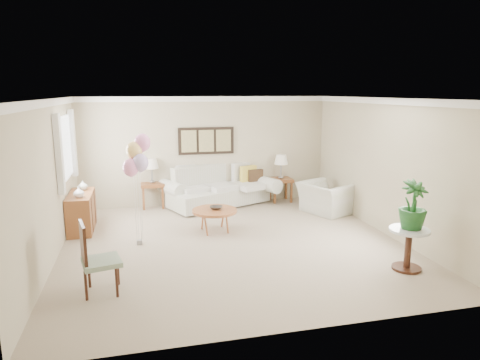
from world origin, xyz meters
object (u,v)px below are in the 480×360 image
Objects in this scene: sofa at (219,190)px; accent_chair at (95,257)px; armchair at (326,198)px; balloon_cluster at (137,157)px; coffee_table at (215,211)px.

accent_chair is (-2.49, -4.18, 0.14)m from sofa.
armchair is 1.06× the size of accent_chair.
armchair is at bearing -29.07° from sofa.
armchair is at bearing 15.11° from balloon_cluster.
accent_chair is at bearing -120.79° from sofa.
sofa is at bearing 59.21° from accent_chair.
coffee_table is 0.83× the size of armchair.
coffee_table is 3.01m from accent_chair.
balloon_cluster is (-4.12, -1.11, 1.26)m from armchair.
balloon_cluster reaches higher than armchair.
sofa is 2.97× the size of accent_chair.
accent_chair is at bearing -108.33° from balloon_cluster.
sofa is at bearing 51.30° from balloon_cluster.
sofa is at bearing 76.88° from coffee_table.
coffee_table is at bearing -103.12° from sofa.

